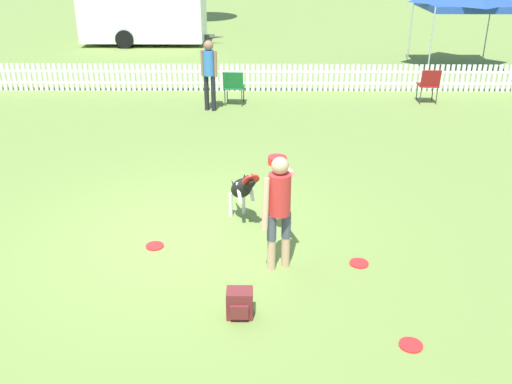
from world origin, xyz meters
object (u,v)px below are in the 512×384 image
at_px(frisbee_midfield, 359,263).
at_px(equipment_trailer, 144,11).
at_px(backpack_on_grass, 240,304).
at_px(folding_chair_blue_left, 234,85).
at_px(frisbee_near_dog, 411,345).
at_px(handler_person, 279,199).
at_px(leaping_dog, 243,188).
at_px(spectator_standing, 209,68).
at_px(frisbee_near_handler, 155,246).
at_px(folding_chair_green_right, 429,83).

height_order(frisbee_midfield, equipment_trailer, equipment_trailer).
relative_size(backpack_on_grass, folding_chair_blue_left, 0.39).
bearing_deg(frisbee_near_dog, handler_person, 130.37).
height_order(leaping_dog, backpack_on_grass, leaping_dog).
height_order(backpack_on_grass, spectator_standing, spectator_standing).
xyz_separation_m(frisbee_near_dog, folding_chair_blue_left, (-2.31, 9.30, 0.51)).
bearing_deg(handler_person, frisbee_near_handler, 143.64).
xyz_separation_m(leaping_dog, frisbee_midfield, (1.57, -1.19, -0.55)).
relative_size(handler_person, equipment_trailer, 0.28).
xyz_separation_m(frisbee_near_handler, folding_chair_blue_left, (0.77, 7.24, 0.51)).
distance_m(spectator_standing, equipment_trailer, 10.04).
distance_m(frisbee_near_dog, folding_chair_green_right, 9.90).
height_order(frisbee_near_dog, folding_chair_green_right, folding_chair_green_right).
height_order(folding_chair_blue_left, equipment_trailer, equipment_trailer).
xyz_separation_m(handler_person, frisbee_near_handler, (-1.70, 0.45, -0.95)).
bearing_deg(frisbee_near_handler, folding_chair_green_right, 52.52).
xyz_separation_m(frisbee_near_handler, spectator_standing, (0.21, 6.76, 1.02)).
bearing_deg(backpack_on_grass, leaping_dog, 90.98).
bearing_deg(folding_chair_green_right, folding_chair_blue_left, 3.69).
height_order(backpack_on_grass, folding_chair_green_right, folding_chair_green_right).
bearing_deg(frisbee_near_handler, folding_chair_blue_left, 83.95).
xyz_separation_m(frisbee_near_handler, frisbee_near_dog, (3.08, -2.06, 0.00)).
bearing_deg(frisbee_near_dog, spectator_standing, 108.01).
bearing_deg(spectator_standing, equipment_trailer, -52.75).
relative_size(frisbee_near_dog, spectator_standing, 0.15).
distance_m(folding_chair_blue_left, spectator_standing, 0.90).
bearing_deg(handler_person, equipment_trailer, 84.74).
bearing_deg(frisbee_near_dog, folding_chair_green_right, 74.47).
height_order(leaping_dog, frisbee_near_handler, leaping_dog).
relative_size(frisbee_near_dog, frisbee_midfield, 1.00).
bearing_deg(backpack_on_grass, frisbee_near_dog, -15.33).
bearing_deg(frisbee_near_handler, frisbee_midfield, -8.71).
distance_m(leaping_dog, spectator_standing, 6.10).
distance_m(frisbee_near_dog, equipment_trailer, 19.36).
bearing_deg(leaping_dog, spectator_standing, -102.07).
xyz_separation_m(leaping_dog, frisbee_near_dog, (1.87, -2.83, -0.55)).
distance_m(frisbee_near_handler, backpack_on_grass, 2.00).
height_order(handler_person, leaping_dog, handler_person).
xyz_separation_m(frisbee_midfield, folding_chair_green_right, (2.94, 7.89, 0.52)).
bearing_deg(handler_person, leaping_dog, 90.73).
relative_size(leaping_dog, spectator_standing, 0.57).
distance_m(backpack_on_grass, equipment_trailer, 18.35).
xyz_separation_m(frisbee_midfield, folding_chair_blue_left, (-2.01, 7.66, 0.51)).
xyz_separation_m(handler_person, leaping_dog, (-0.50, 1.21, -0.40)).
bearing_deg(equipment_trailer, leaping_dog, -73.96).
xyz_separation_m(frisbee_near_handler, equipment_trailer, (-3.16, 16.22, 1.23)).
distance_m(backpack_on_grass, folding_chair_blue_left, 8.82).
relative_size(leaping_dog, frisbee_near_dog, 3.85).
relative_size(leaping_dog, folding_chair_green_right, 1.10).
bearing_deg(handler_person, folding_chair_green_right, 41.54).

